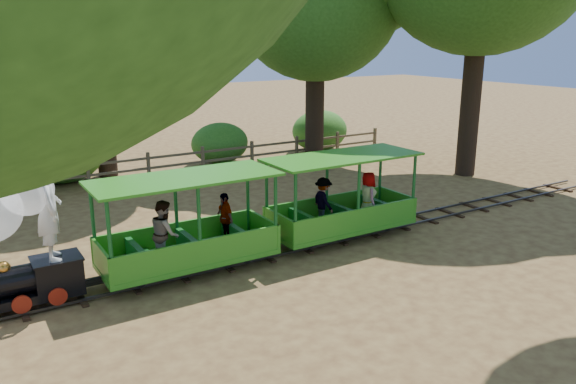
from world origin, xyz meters
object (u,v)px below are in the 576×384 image
carriage_rear (342,206)px  fence (176,161)px  locomotive (8,229)px  carriage_front (187,236)px

carriage_rear → fence: size_ratio=0.21×
fence → locomotive: bearing=-127.3°
fence → carriage_rear: bearing=-81.4°
carriage_front → fence: (2.79, 8.02, -0.25)m
carriage_rear → fence: bearing=98.6°
locomotive → carriage_rear: size_ratio=0.74×
carriage_front → carriage_rear: (4.00, 0.02, -0.01)m
locomotive → carriage_rear: bearing=-0.5°
carriage_rear → carriage_front: bearing=-179.7°
locomotive → carriage_front: locomotive is taller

